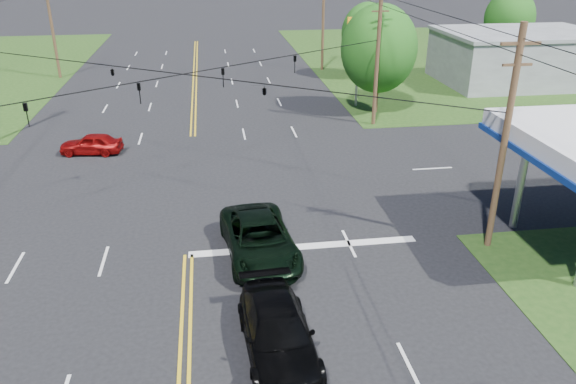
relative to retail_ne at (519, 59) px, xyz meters
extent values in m
plane|color=black|center=(-30.00, -20.00, -2.20)|extent=(280.00, 280.00, 0.00)
cube|color=#1D3C13|center=(5.00, 12.00, -2.20)|extent=(46.00, 48.00, 0.03)
cube|color=silver|center=(-25.00, -28.00, -2.20)|extent=(10.00, 0.50, 0.02)
cube|color=slate|center=(0.00, 0.00, 0.00)|extent=(14.00, 10.00, 4.40)
cylinder|color=#A5A5AA|center=(-15.00, -27.50, 0.12)|extent=(0.36, 0.36, 4.65)
cylinder|color=#46301E|center=(-17.00, -29.00, 2.55)|extent=(0.28, 0.28, 9.50)
cube|color=#46301E|center=(-17.00, -29.00, 6.50)|extent=(1.60, 0.12, 0.12)
cube|color=#46301E|center=(-17.00, -29.00, 5.70)|extent=(1.20, 0.10, 0.10)
cylinder|color=#46301E|center=(-17.00, -11.00, 2.55)|extent=(0.28, 0.28, 9.50)
cube|color=#46301E|center=(-17.00, -11.00, 5.70)|extent=(1.20, 0.10, 0.10)
cylinder|color=#46301E|center=(-43.00, 8.00, 2.80)|extent=(0.28, 0.28, 10.00)
cylinder|color=#46301E|center=(-17.00, 8.00, 2.80)|extent=(0.28, 0.28, 10.00)
imported|color=black|center=(-36.50, -24.50, 3.22)|extent=(0.17, 0.21, 1.05)
imported|color=black|center=(-32.08, -21.44, 3.22)|extent=(0.17, 0.21, 1.05)
imported|color=black|center=(-27.92, -18.56, 3.22)|extent=(0.17, 0.21, 1.05)
imported|color=black|center=(-23.50, -15.50, 3.22)|extent=(0.17, 0.21, 1.05)
imported|color=black|center=(-33.90, -17.30, 3.50)|extent=(1.24, 0.26, 0.50)
imported|color=black|center=(-26.10, -22.70, 3.50)|extent=(1.24, 0.26, 0.50)
cylinder|color=black|center=(-17.00, -22.00, 6.70)|extent=(0.04, 100.00, 0.04)
cylinder|color=black|center=(-17.00, -22.00, 6.10)|extent=(0.04, 100.00, 0.04)
cylinder|color=#46301E|center=(-16.00, -8.00, -0.55)|extent=(0.36, 0.36, 3.30)
ellipsoid|color=#205316|center=(-16.00, -8.00, 2.67)|extent=(5.70, 5.70, 6.60)
cylinder|color=#46301E|center=(-13.50, 4.00, -0.77)|extent=(0.36, 0.36, 2.86)
ellipsoid|color=#205316|center=(-13.50, 4.00, 2.03)|extent=(4.94, 4.94, 5.72)
cylinder|color=#46301E|center=(4.00, 10.00, -0.66)|extent=(0.36, 0.36, 3.08)
ellipsoid|color=#205316|center=(4.00, 10.00, 2.35)|extent=(5.32, 5.32, 6.16)
imported|color=black|center=(-27.00, -28.50, -1.37)|extent=(3.28, 6.19, 1.66)
imported|color=black|center=(-27.00, -34.64, -1.42)|extent=(2.48, 5.49, 1.56)
imported|color=maroon|center=(-36.20, -14.50, -1.55)|extent=(3.96, 2.01, 1.29)
imported|color=#97989C|center=(-5.66, -14.50, -1.57)|extent=(4.50, 2.13, 1.27)
cylinder|color=#A5A5AA|center=(-17.00, -5.95, 1.32)|extent=(0.20, 0.20, 7.04)
cube|color=#FFA91A|center=(-17.00, -5.95, 4.24)|extent=(1.95, 0.39, 0.97)
camera|label=1|loc=(-28.74, -49.07, 10.03)|focal=35.00mm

